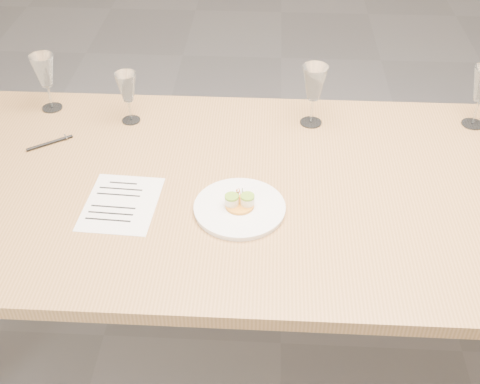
# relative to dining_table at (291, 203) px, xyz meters

# --- Properties ---
(ground) EXTENTS (7.00, 7.00, 0.00)m
(ground) POSITION_rel_dining_table_xyz_m (0.00, 0.00, -0.68)
(ground) COLOR slate
(ground) RESTS_ON ground
(dining_table) EXTENTS (2.40, 1.00, 0.75)m
(dining_table) POSITION_rel_dining_table_xyz_m (0.00, 0.00, 0.00)
(dining_table) COLOR #B2834D
(dining_table) RESTS_ON ground
(dinner_plate) EXTENTS (0.26, 0.26, 0.07)m
(dinner_plate) POSITION_rel_dining_table_xyz_m (-0.15, -0.12, 0.08)
(dinner_plate) COLOR white
(dinner_plate) RESTS_ON dining_table
(recipe_sheet) EXTENTS (0.21, 0.27, 0.00)m
(recipe_sheet) POSITION_rel_dining_table_xyz_m (-0.48, -0.11, 0.07)
(recipe_sheet) COLOR white
(recipe_sheet) RESTS_ON dining_table
(ballpoint_pen) EXTENTS (0.13, 0.10, 0.01)m
(ballpoint_pen) POSITION_rel_dining_table_xyz_m (-0.77, 0.17, 0.07)
(ballpoint_pen) COLOR black
(ballpoint_pen) RESTS_ON dining_table
(wine_glass_0) EXTENTS (0.08, 0.08, 0.20)m
(wine_glass_0) POSITION_rel_dining_table_xyz_m (-0.83, 0.39, 0.21)
(wine_glass_0) COLOR white
(wine_glass_0) RESTS_ON dining_table
(wine_glass_1) EXTENTS (0.07, 0.07, 0.18)m
(wine_glass_1) POSITION_rel_dining_table_xyz_m (-0.54, 0.33, 0.19)
(wine_glass_1) COLOR white
(wine_glass_1) RESTS_ON dining_table
(wine_glass_2) EXTENTS (0.08, 0.08, 0.21)m
(wine_glass_2) POSITION_rel_dining_table_xyz_m (0.07, 0.34, 0.21)
(wine_glass_2) COLOR white
(wine_glass_2) RESTS_ON dining_table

